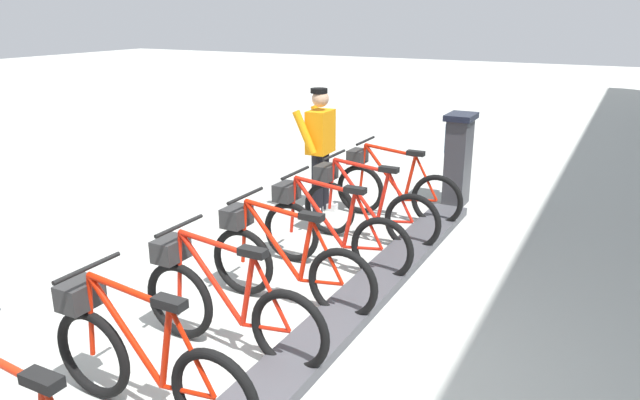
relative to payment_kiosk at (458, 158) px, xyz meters
The scene contains 10 objects.
ground_plane 4.92m from the payment_kiosk, 90.63° to the left, with size 60.00×60.00×0.00m, color #B2B5AD.
dock_rail_base 4.92m from the payment_kiosk, 90.63° to the left, with size 0.44×8.95×0.10m, color #47474C.
payment_kiosk is the anchor object (origin of this frame).
bike_docked_0 1.18m from the payment_kiosk, 60.28° to the left, with size 1.72×0.54×1.02m.
bike_docked_1 2.01m from the payment_kiosk, 73.31° to the left, with size 1.72×0.54×1.02m.
bike_docked_2 2.88m from the payment_kiosk, 78.51° to the left, with size 1.72×0.54×1.02m.
bike_docked_3 3.77m from the payment_kiosk, 81.26° to the left, with size 1.72×0.54×1.02m.
bike_docked_4 4.67m from the payment_kiosk, 82.95° to the left, with size 1.72×0.54×1.02m.
bike_docked_5 5.57m from the payment_kiosk, 84.10° to the left, with size 1.72×0.54×1.02m.
worker_near_rack 1.95m from the payment_kiosk, 37.78° to the left, with size 0.47×0.63×1.66m.
Camera 1 is at (-2.02, 3.13, 2.61)m, focal length 33.67 mm.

